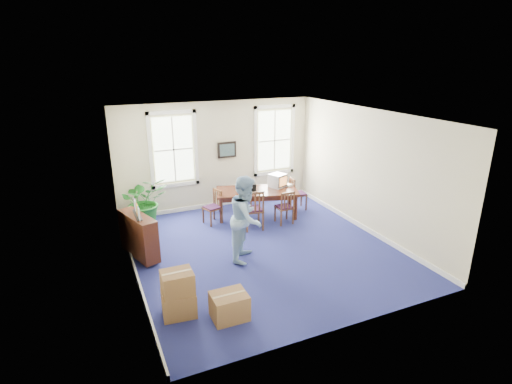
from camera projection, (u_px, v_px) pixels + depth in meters
name	position (u px, v px, depth m)	size (l,w,h in m)	color
floor	(262.00, 249.00, 9.65)	(6.50, 6.50, 0.00)	navy
ceiling	(263.00, 115.00, 8.61)	(6.50, 6.50, 0.00)	white
wall_back	(217.00, 155.00, 11.94)	(6.50, 6.50, 0.00)	beige
wall_front	(349.00, 244.00, 6.32)	(6.50, 6.50, 0.00)	beige
wall_left	(127.00, 205.00, 7.98)	(6.50, 6.50, 0.00)	beige
wall_right	(368.00, 171.00, 10.28)	(6.50, 6.50, 0.00)	beige
baseboard_back	(219.00, 204.00, 12.41)	(6.00, 0.04, 0.12)	white
baseboard_left	(136.00, 272.00, 8.49)	(0.04, 6.50, 0.12)	white
baseboard_right	(362.00, 226.00, 10.77)	(0.04, 6.50, 0.12)	white
window_left	(173.00, 150.00, 11.33)	(1.40, 0.12, 2.20)	white
window_right	(274.00, 140.00, 12.56)	(1.40, 0.12, 2.20)	white
wall_picture	(227.00, 150.00, 11.96)	(0.58, 0.06, 0.48)	black
conference_table	(257.00, 203.00, 11.53)	(2.30, 1.04, 0.78)	#4C2214
crt_tv	(278.00, 180.00, 11.64)	(0.42, 0.46, 0.38)	#B7B7BC
game_console	(288.00, 185.00, 11.77)	(0.17, 0.22, 0.05)	white
equipment_bag	(248.00, 187.00, 11.31)	(0.42, 0.27, 0.21)	black
chair_near_left	(253.00, 209.00, 10.62)	(0.50, 0.50, 1.12)	brown
chair_near_right	(284.00, 207.00, 11.00)	(0.43, 0.43, 0.96)	brown
chair_end_left	(212.00, 207.00, 10.98)	(0.42, 0.42, 0.94)	brown
chair_end_right	(298.00, 193.00, 12.02)	(0.44, 0.44, 0.99)	brown
man	(246.00, 218.00, 8.92)	(0.96, 0.74, 1.96)	#8FB6D8
credenza	(139.00, 238.00, 9.08)	(0.36, 1.26, 0.99)	#4C2214
brochure_rack	(137.00, 211.00, 8.88)	(0.12, 0.69, 0.30)	#99999E
potted_plant	(145.00, 201.00, 10.84)	(1.23, 1.07, 1.37)	#155817
cardboard_boxes	(189.00, 287.00, 7.24)	(1.58, 1.58, 0.91)	#9A6C40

